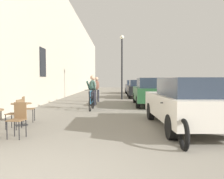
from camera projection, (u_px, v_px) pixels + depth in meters
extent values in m
cube|color=#B7AD99|center=(54.00, 40.00, 17.06)|extent=(0.50, 68.00, 8.96)
cube|color=black|center=(43.00, 62.00, 13.55)|extent=(0.04, 1.10, 1.70)
cylinder|color=black|center=(19.00, 131.00, 5.55)|extent=(0.02, 0.02, 0.45)
cylinder|color=black|center=(7.00, 131.00, 5.60)|extent=(0.02, 0.02, 0.45)
cylinder|color=black|center=(26.00, 128.00, 5.87)|extent=(0.02, 0.02, 0.45)
cylinder|color=black|center=(14.00, 128.00, 5.92)|extent=(0.02, 0.02, 0.45)
cube|color=brown|center=(17.00, 120.00, 5.72)|extent=(0.43, 0.43, 0.02)
cube|color=brown|center=(20.00, 110.00, 5.89)|extent=(0.34, 0.07, 0.42)
cylinder|color=black|center=(22.00, 125.00, 7.39)|extent=(0.40, 0.40, 0.02)
cylinder|color=black|center=(21.00, 114.00, 7.38)|extent=(0.05, 0.05, 0.67)
cylinder|color=brown|center=(21.00, 104.00, 7.37)|extent=(0.64, 0.64, 0.02)
cylinder|color=black|center=(35.00, 115.00, 8.21)|extent=(0.02, 0.02, 0.45)
cylinder|color=black|center=(33.00, 116.00, 7.89)|extent=(0.02, 0.02, 0.45)
cylinder|color=black|center=(25.00, 115.00, 8.16)|extent=(0.02, 0.02, 0.45)
cylinder|color=black|center=(23.00, 116.00, 7.84)|extent=(0.02, 0.02, 0.45)
cube|color=brown|center=(29.00, 109.00, 8.02)|extent=(0.44, 0.44, 0.02)
cube|color=brown|center=(23.00, 103.00, 7.98)|extent=(0.07, 0.34, 0.42)
cylinder|color=black|center=(6.00, 122.00, 6.67)|extent=(0.02, 0.02, 0.45)
cylinder|color=black|center=(12.00, 120.00, 6.99)|extent=(0.02, 0.02, 0.45)
cylinder|color=black|center=(16.00, 123.00, 6.64)|extent=(0.02, 0.02, 0.45)
cylinder|color=black|center=(22.00, 121.00, 6.96)|extent=(0.02, 0.02, 0.45)
cube|color=brown|center=(14.00, 114.00, 6.81)|extent=(0.42, 0.42, 0.02)
cube|color=brown|center=(19.00, 106.00, 6.78)|extent=(0.05, 0.34, 0.42)
torus|color=black|center=(90.00, 104.00, 10.75)|extent=(0.08, 0.71, 0.71)
torus|color=black|center=(93.00, 102.00, 11.80)|extent=(0.08, 0.71, 0.71)
cylinder|color=#286084|center=(93.00, 97.00, 11.70)|extent=(0.04, 0.22, 0.58)
cylinder|color=#286084|center=(91.00, 91.00, 11.19)|extent=(0.07, 0.83, 0.14)
cylinder|color=#286084|center=(90.00, 97.00, 10.76)|extent=(0.04, 0.09, 0.67)
cylinder|color=#286084|center=(92.00, 102.00, 11.30)|extent=(0.08, 1.00, 0.12)
cylinder|color=black|center=(90.00, 90.00, 10.78)|extent=(0.52, 0.05, 0.03)
ellipsoid|color=black|center=(93.00, 91.00, 11.60)|extent=(0.12, 0.24, 0.06)
ellipsoid|color=#38564C|center=(92.00, 85.00, 11.51)|extent=(0.35, 0.36, 0.59)
sphere|color=tan|center=(92.00, 78.00, 11.45)|extent=(0.22, 0.22, 0.22)
cylinder|color=#26262D|center=(94.00, 98.00, 11.45)|extent=(0.15, 0.40, 0.75)
cylinder|color=#26262D|center=(90.00, 98.00, 11.46)|extent=(0.15, 0.40, 0.75)
cylinder|color=#38564C|center=(94.00, 86.00, 11.11)|extent=(0.10, 0.75, 0.48)
cylinder|color=#38564C|center=(88.00, 86.00, 11.12)|extent=(0.14, 0.75, 0.48)
cylinder|color=#26262D|center=(92.00, 98.00, 13.56)|extent=(0.14, 0.14, 0.83)
cylinder|color=#26262D|center=(95.00, 98.00, 13.59)|extent=(0.14, 0.14, 0.83)
ellipsoid|color=gray|center=(93.00, 85.00, 13.54)|extent=(0.37, 0.29, 0.65)
sphere|color=tan|center=(93.00, 78.00, 13.53)|extent=(0.22, 0.22, 0.22)
cylinder|color=#26262D|center=(95.00, 96.00, 15.41)|extent=(0.14, 0.14, 0.82)
cylinder|color=#26262D|center=(98.00, 96.00, 15.45)|extent=(0.14, 0.14, 0.82)
ellipsoid|color=brown|center=(97.00, 85.00, 15.40)|extent=(0.38, 0.30, 0.65)
sphere|color=tan|center=(97.00, 79.00, 15.39)|extent=(0.22, 0.22, 0.22)
cylinder|color=black|center=(122.00, 69.00, 17.41)|extent=(0.12, 0.12, 4.60)
sphere|color=silver|center=(122.00, 37.00, 17.31)|extent=(0.32, 0.32, 0.32)
cube|color=beige|center=(185.00, 106.00, 7.02)|extent=(1.86, 4.33, 0.70)
cube|color=#283342|center=(192.00, 87.00, 6.48)|extent=(1.54, 2.35, 0.52)
cylinder|color=black|center=(151.00, 111.00, 8.44)|extent=(0.21, 0.62, 0.62)
cylinder|color=black|center=(194.00, 111.00, 8.46)|extent=(0.21, 0.62, 0.62)
cylinder|color=black|center=(171.00, 127.00, 5.61)|extent=(0.21, 0.62, 0.62)
cube|color=#23512D|center=(151.00, 94.00, 13.22)|extent=(2.00, 4.53, 0.73)
cube|color=#283342|center=(152.00, 83.00, 12.66)|extent=(1.64, 2.47, 0.54)
cylinder|color=black|center=(135.00, 98.00, 14.75)|extent=(0.23, 0.65, 0.64)
cylinder|color=black|center=(161.00, 98.00, 14.68)|extent=(0.23, 0.65, 0.64)
cylinder|color=black|center=(138.00, 102.00, 11.80)|extent=(0.23, 0.65, 0.64)
cylinder|color=black|center=(171.00, 102.00, 11.73)|extent=(0.23, 0.65, 0.64)
cube|color=black|center=(138.00, 90.00, 19.40)|extent=(1.83, 4.23, 0.68)
cube|color=#283342|center=(139.00, 83.00, 18.87)|extent=(1.51, 2.30, 0.51)
cylinder|color=black|center=(128.00, 93.00, 20.82)|extent=(0.21, 0.61, 0.60)
cylinder|color=black|center=(145.00, 93.00, 20.77)|extent=(0.21, 0.61, 0.60)
cylinder|color=black|center=(129.00, 95.00, 18.05)|extent=(0.21, 0.61, 0.60)
cylinder|color=black|center=(149.00, 95.00, 18.01)|extent=(0.21, 0.61, 0.60)
cube|color=#595960|center=(133.00, 88.00, 25.34)|extent=(1.82, 4.21, 0.68)
cube|color=#283342|center=(134.00, 82.00, 24.81)|extent=(1.50, 2.29, 0.51)
cylinder|color=black|center=(126.00, 90.00, 26.75)|extent=(0.21, 0.61, 0.60)
cylinder|color=black|center=(139.00, 90.00, 26.71)|extent=(0.21, 0.61, 0.60)
cylinder|color=black|center=(127.00, 91.00, 24.00)|extent=(0.21, 0.61, 0.60)
cylinder|color=black|center=(142.00, 91.00, 23.95)|extent=(0.21, 0.61, 0.60)
torus|color=black|center=(171.00, 122.00, 6.27)|extent=(0.13, 0.69, 0.69)
torus|color=black|center=(184.00, 135.00, 4.82)|extent=(0.14, 0.70, 0.70)
cube|color=#333338|center=(177.00, 124.00, 5.54)|extent=(0.29, 0.77, 0.28)
ellipsoid|color=maroon|center=(176.00, 114.00, 5.63)|extent=(0.31, 0.54, 0.24)
cube|color=black|center=(179.00, 118.00, 5.25)|extent=(0.27, 0.45, 0.10)
cylinder|color=black|center=(172.00, 103.00, 6.14)|extent=(0.62, 0.07, 0.03)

